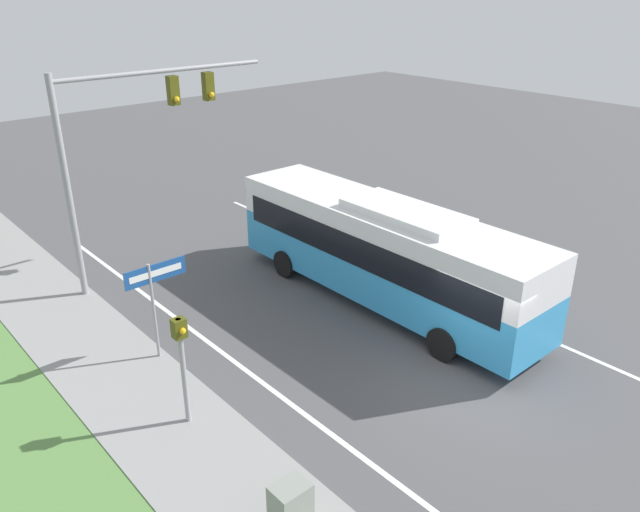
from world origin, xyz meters
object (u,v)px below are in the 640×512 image
bus (383,247)px  pedestrian_signal (182,354)px  utility_cabinet (291,511)px  street_sign (155,290)px  signal_gantry (129,132)px

bus → pedestrian_signal: size_ratio=3.94×
pedestrian_signal → utility_cabinet: size_ratio=2.37×
bus → street_sign: size_ratio=3.88×
bus → pedestrian_signal: (-7.55, -1.25, 0.08)m
street_sign → pedestrian_signal: bearing=-107.1°
street_sign → signal_gantry: bearing=67.5°
signal_gantry → street_sign: (-1.98, -4.77, -2.89)m
pedestrian_signal → street_sign: 2.95m
signal_gantry → pedestrian_signal: (-2.84, -7.58, -3.04)m
signal_gantry → utility_cabinet: size_ratio=6.16×
signal_gantry → utility_cabinet: 12.71m
bus → utility_cabinet: size_ratio=9.34×
bus → utility_cabinet: bus is taller
bus → street_sign: 6.88m
pedestrian_signal → utility_cabinet: (-0.25, -3.99, -1.18)m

